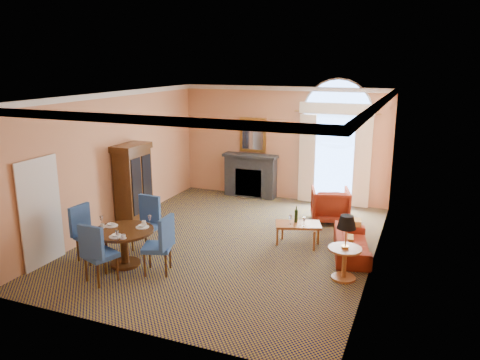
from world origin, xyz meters
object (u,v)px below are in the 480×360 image
at_px(dining_table, 124,239).
at_px(sofa, 352,243).
at_px(armchair, 330,205).
at_px(side_table, 346,240).
at_px(armoire, 133,186).
at_px(coffee_table, 298,225).

bearing_deg(dining_table, sofa, 28.51).
relative_size(armchair, side_table, 0.77).
distance_m(armoire, side_table, 5.45).
bearing_deg(side_table, armchair, 106.03).
xyz_separation_m(armoire, sofa, (5.27, 0.01, -0.69)).
xyz_separation_m(armchair, side_table, (0.89, -3.09, 0.34)).
xyz_separation_m(dining_table, armchair, (3.18, 4.09, -0.12)).
bearing_deg(armchair, dining_table, 35.28).
bearing_deg(side_table, coffee_table, 133.68).
height_order(coffee_table, side_table, side_table).
bearing_deg(armoire, side_table, -12.42).
relative_size(dining_table, armchair, 1.26).
xyz_separation_m(sofa, side_table, (0.05, -1.18, 0.51)).
relative_size(coffee_table, side_table, 0.90).
bearing_deg(coffee_table, sofa, -24.02).
bearing_deg(sofa, armchair, 11.24).
bearing_deg(dining_table, armchair, 52.10).
bearing_deg(armoire, coffee_table, 1.46).
height_order(armoire, armchair, armoire).
bearing_deg(coffee_table, side_table, -65.89).
distance_m(armoire, dining_table, 2.54).
bearing_deg(coffee_table, dining_table, -160.99).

